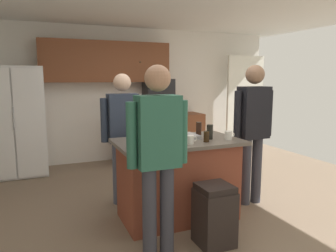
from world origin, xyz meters
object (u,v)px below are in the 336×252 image
object	(u,v)px
mug_blue_stoneware	(190,140)
glass_pilsner	(210,132)
kitchen_island	(178,179)
glass_dark_ale	(146,137)
refrigerator	(15,122)
person_elder_center	(158,149)
person_host_foreground	(253,124)
microwave_over_range	(158,87)
tumbler_amber	(206,137)
trash_bin	(214,215)
serving_tray	(179,137)
person_guest_by_door	(123,130)
glass_short_whisky	(199,128)
glass_stout_tall	(148,133)
mug_ceramic_white	(228,135)

from	to	relation	value
mug_blue_stoneware	glass_pilsner	size ratio (longest dim) A/B	0.76
kitchen_island	glass_dark_ale	distance (m)	0.66
refrigerator	person_elder_center	xyz separation A→B (m)	(1.31, -3.25, 0.10)
person_host_foreground	microwave_over_range	bearing A→B (deg)	-85.92
tumbler_amber	trash_bin	xyz separation A→B (m)	(-0.17, -0.48, -0.69)
tumbler_amber	serving_tray	bearing A→B (deg)	122.67
kitchen_island	tumbler_amber	bearing A→B (deg)	-41.75
mug_blue_stoneware	glass_pilsner	bearing A→B (deg)	25.06
mug_blue_stoneware	serving_tray	world-z (taller)	mug_blue_stoneware
glass_pilsner	trash_bin	size ratio (longest dim) A/B	0.28
person_guest_by_door	glass_short_whisky	xyz separation A→B (m)	(0.84, -0.48, 0.04)
mug_blue_stoneware	person_host_foreground	bearing A→B (deg)	14.96
person_elder_center	tumbler_amber	world-z (taller)	person_elder_center
glass_dark_ale	mug_blue_stoneware	size ratio (longest dim) A/B	1.10
kitchen_island	glass_dark_ale	bearing A→B (deg)	-174.61
glass_pilsner	glass_stout_tall	distance (m)	0.71
microwave_over_range	glass_pilsner	size ratio (longest dim) A/B	3.29
glass_short_whisky	mug_ceramic_white	bearing A→B (deg)	-68.60
person_guest_by_door	trash_bin	distance (m)	1.63
person_host_foreground	glass_stout_tall	size ratio (longest dim) A/B	13.36
microwave_over_range	glass_stout_tall	world-z (taller)	microwave_over_range
microwave_over_range	kitchen_island	xyz separation A→B (m)	(-0.79, -2.69, -0.98)
microwave_over_range	glass_dark_ale	size ratio (longest dim) A/B	3.96
glass_stout_tall	glass_dark_ale	bearing A→B (deg)	-114.48
refrigerator	person_host_foreground	bearing A→B (deg)	-41.45
person_host_foreground	person_elder_center	bearing A→B (deg)	22.58
person_host_foreground	glass_pilsner	bearing A→B (deg)	8.00
person_elder_center	refrigerator	bearing A→B (deg)	58.57
mug_blue_stoneware	refrigerator	bearing A→B (deg)	123.29
glass_short_whisky	glass_stout_tall	world-z (taller)	glass_short_whisky
refrigerator	person_host_foreground	size ratio (longest dim) A/B	1.02
refrigerator	kitchen_island	distance (m)	3.18
serving_tray	person_host_foreground	bearing A→B (deg)	-2.93
kitchen_island	mug_ceramic_white	size ratio (longest dim) A/B	11.41
microwave_over_range	mug_blue_stoneware	size ratio (longest dim) A/B	4.36
glass_pilsner	trash_bin	bearing A→B (deg)	-114.96
refrigerator	person_guest_by_door	world-z (taller)	refrigerator
person_host_foreground	serving_tray	xyz separation A→B (m)	(-1.01, 0.05, -0.09)
person_host_foreground	mug_blue_stoneware	size ratio (longest dim) A/B	13.94
person_elder_center	person_host_foreground	bearing A→B (deg)	-29.02
kitchen_island	microwave_over_range	bearing A→B (deg)	73.69
glass_dark_ale	glass_stout_tall	world-z (taller)	glass_dark_ale
person_guest_by_door	glass_stout_tall	bearing A→B (deg)	-14.22
person_guest_by_door	trash_bin	size ratio (longest dim) A/B	2.76
kitchen_island	glass_stout_tall	xyz separation A→B (m)	(-0.29, 0.21, 0.53)
person_guest_by_door	person_elder_center	bearing A→B (deg)	-35.46
microwave_over_range	serving_tray	distance (m)	2.75
glass_short_whisky	microwave_over_range	bearing A→B (deg)	80.61
person_elder_center	glass_dark_ale	bearing A→B (deg)	27.57
refrigerator	person_host_foreground	xyz separation A→B (m)	(2.87, -2.54, 0.14)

